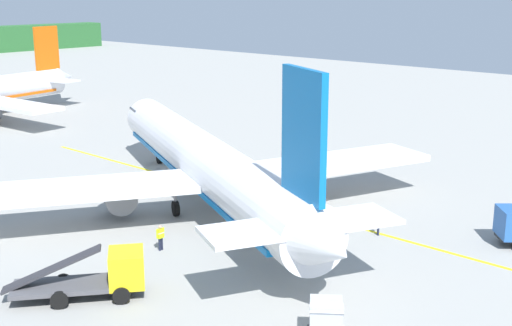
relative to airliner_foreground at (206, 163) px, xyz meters
name	(u,v)px	position (x,y,z in m)	size (l,w,h in m)	color
airliner_foreground	(206,163)	(0.00, 0.00, 0.00)	(32.88, 38.97, 11.90)	white
service_truck_fuel	(102,275)	(-13.93, -6.75, -2.23)	(6.68, 5.84, 2.77)	yellow
cargo_container_near	(326,321)	(-9.80, -18.14, -2.42)	(2.36, 2.36, 2.04)	#333338
crew_marshaller	(379,220)	(3.60, -12.42, -2.35)	(0.53, 0.45, 1.75)	#191E33
crew_loader_left	(160,236)	(-7.71, -4.00, -2.44)	(0.63, 0.24, 1.62)	#191E33
apron_guide_line	(287,208)	(3.87, -4.49, -3.39)	(0.30, 60.00, 0.01)	yellow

